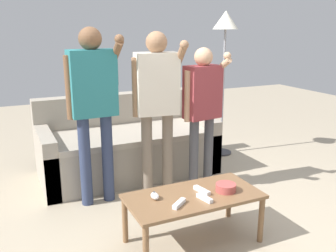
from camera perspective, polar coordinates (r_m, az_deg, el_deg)
name	(u,v)px	position (r m, az deg, el deg)	size (l,w,h in m)	color
ground_plane	(209,229)	(3.20, 6.28, -15.57)	(12.00, 12.00, 0.00)	tan
couch	(127,146)	(4.24, -6.40, -3.15)	(1.92, 0.93, 0.86)	#9E9384
coffee_table	(193,201)	(2.86, 3.96, -11.44)	(1.02, 0.50, 0.40)	brown
snack_bowl	(226,187)	(2.92, 8.92, -9.36)	(0.16, 0.16, 0.06)	#B24C47
game_remote_nunchuk	(155,196)	(2.76, -2.05, -10.73)	(0.06, 0.09, 0.05)	white
floor_lamp	(225,33)	(4.70, 8.83, 13.99)	(0.31, 0.31, 1.82)	#2D2D33
player_left	(93,97)	(3.36, -11.46, 4.49)	(0.49, 0.32, 1.63)	#2D3856
player_center	(157,96)	(3.45, -1.70, 4.62)	(0.46, 0.38, 1.59)	#756656
player_right	(203,103)	(3.64, 5.36, 3.59)	(0.44, 0.28, 1.44)	#47474C
game_remote_wand_near	(205,198)	(2.76, 5.67, -11.02)	(0.06, 0.15, 0.03)	white
game_remote_wand_far	(202,190)	(2.88, 5.24, -9.86)	(0.07, 0.16, 0.03)	white
game_remote_wand_spare	(179,204)	(2.67, 1.72, -11.89)	(0.14, 0.12, 0.03)	white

